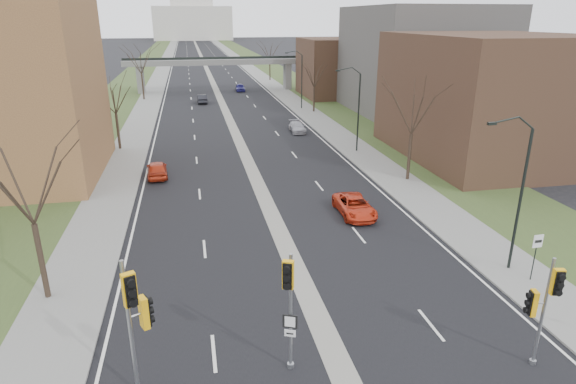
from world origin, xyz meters
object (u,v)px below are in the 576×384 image
object	(u,v)px
signal_pole_median	(289,295)
car_left_far	(202,99)
car_left_near	(157,169)
car_right_far	(240,87)
signal_pole_left	(136,310)
signal_pole_right	(544,299)
car_right_near	(355,206)
car_right_mid	(297,127)
speed_limit_sign	(536,249)

from	to	relation	value
signal_pole_median	car_left_far	distance (m)	66.46
car_left_near	car_right_far	xyz separation A→B (m)	(13.05, 51.77, -0.02)
signal_pole_left	signal_pole_right	world-z (taller)	signal_pole_left
car_right_near	car_right_mid	size ratio (longest dim) A/B	1.14
signal_pole_median	car_left_far	xyz separation A→B (m)	(-1.14, 66.39, -2.89)
car_left_near	car_left_far	distance (m)	39.66
speed_limit_sign	car_right_near	size ratio (longest dim) A/B	0.55
car_left_near	car_right_far	world-z (taller)	car_left_near
signal_pole_median	speed_limit_sign	bearing A→B (deg)	40.33
signal_pole_median	signal_pole_right	xyz separation A→B (m)	(9.74, -1.65, -0.41)
car_left_near	speed_limit_sign	bearing A→B (deg)	128.06
signal_pole_left	car_left_near	distance (m)	27.36
signal_pole_right	car_right_far	size ratio (longest dim) A/B	1.17
signal_pole_left	car_left_far	size ratio (longest dim) A/B	1.30
car_right_near	speed_limit_sign	bearing A→B (deg)	-59.24
signal_pole_left	car_right_near	world-z (taller)	signal_pole_left
car_right_near	car_right_far	world-z (taller)	car_right_far
signal_pole_median	signal_pole_right	distance (m)	9.88
signal_pole_left	car_right_near	xyz separation A→B (m)	(13.51, 15.28, -3.04)
signal_pole_median	car_left_far	world-z (taller)	signal_pole_median
car_right_far	car_right_mid	bearing A→B (deg)	-82.53
signal_pole_median	car_left_near	world-z (taller)	signal_pole_median
speed_limit_sign	car_left_far	size ratio (longest dim) A/B	0.61
signal_pole_right	car_left_near	bearing A→B (deg)	131.60
car_left_near	car_right_near	world-z (taller)	car_left_near
car_right_far	car_left_far	bearing A→B (deg)	-119.20
signal_pole_median	car_right_far	size ratio (longest dim) A/B	1.24
car_right_mid	car_left_near	bearing A→B (deg)	-134.55
car_right_far	car_right_near	bearing A→B (deg)	-86.19
signal_pole_left	car_right_mid	bearing A→B (deg)	45.56
signal_pole_right	car_right_far	world-z (taller)	signal_pole_right
car_right_far	signal_pole_left	bearing A→B (deg)	-96.16
signal_pole_median	car_left_near	bearing A→B (deg)	126.78
signal_pole_left	car_left_near	world-z (taller)	signal_pole_left
signal_pole_left	signal_pole_right	distance (m)	15.39
signal_pole_median	car_right_near	xyz separation A→B (m)	(7.95, 15.18, -2.93)
signal_pole_median	car_left_near	xyz separation A→B (m)	(-6.46, 27.09, -2.87)
signal_pole_right	signal_pole_left	bearing A→B (deg)	-173.63
signal_pole_left	car_left_near	bearing A→B (deg)	67.32
speed_limit_sign	car_right_near	distance (m)	12.60
signal_pole_left	car_right_far	bearing A→B (deg)	56.68
car_left_far	car_right_near	xyz separation A→B (m)	(9.09, -51.21, -0.04)
car_left_far	car_right_near	size ratio (longest dim) A/B	0.90
car_right_mid	car_right_far	bearing A→B (deg)	97.29
signal_pole_right	car_right_mid	xyz separation A→B (m)	(-0.02, 43.85, -2.58)
signal_pole_right	car_left_near	distance (m)	33.08
signal_pole_right	car_right_near	distance (m)	17.12
signal_pole_median	car_right_far	xyz separation A→B (m)	(6.59, 78.85, -2.89)
speed_limit_sign	car_right_far	size ratio (longest dim) A/B	0.64
signal_pole_left	speed_limit_sign	xyz separation A→B (m)	(19.79, 4.43, -1.76)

